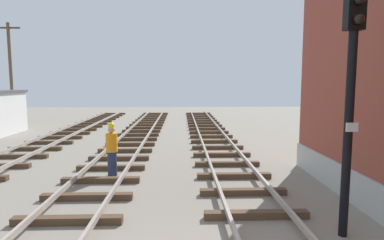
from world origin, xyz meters
The scene contains 3 objects.
signal_mast centered at (2.65, 2.32, 3.36)m, with size 0.36×0.40×5.34m.
utility_pole_far centered at (-14.04, 21.90, 4.12)m, with size 1.80×0.24×7.85m.
track_worker_foreground centered at (-3.16, 7.03, 0.93)m, with size 0.40×0.40×1.87m.
Camera 1 is at (-0.76, -4.09, 3.21)m, focal length 30.29 mm.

